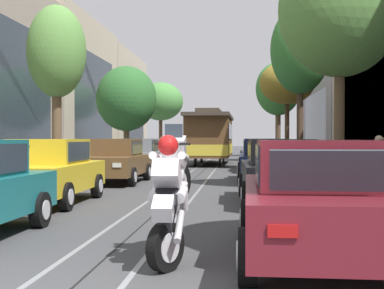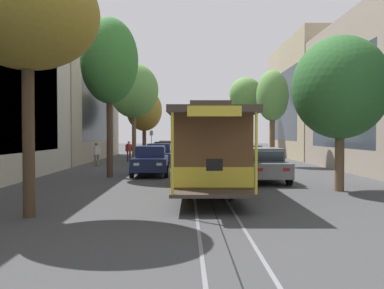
{
  "view_description": "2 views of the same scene",
  "coord_description": "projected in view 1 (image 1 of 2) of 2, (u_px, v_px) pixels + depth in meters",
  "views": [
    {
      "loc": [
        1.79,
        -4.36,
        1.61
      ],
      "look_at": [
        -0.22,
        18.09,
        1.34
      ],
      "focal_mm": 50.21,
      "sensor_mm": 36.0,
      "label": 1
    },
    {
      "loc": [
        0.8,
        43.51,
        2.2
      ],
      "look_at": [
        0.36,
        10.58,
        1.39
      ],
      "focal_mm": 37.68,
      "sensor_mm": 36.0,
      "label": 2
    }
  ],
  "objects": [
    {
      "name": "street_tree_kerb_left_second",
      "position": [
        57.0,
        54.0,
        20.4
      ],
      "size": [
        2.24,
        2.2,
        6.68
      ],
      "color": "brown",
      "rests_on": "ground"
    },
    {
      "name": "pedestrian_on_left_pavement",
      "position": [
        381.0,
        156.0,
        19.74
      ],
      "size": [
        0.55,
        0.42,
        1.66
      ],
      "color": "slate",
      "rests_on": "ground"
    },
    {
      "name": "street_tree_kerb_left_fourth",
      "position": [
        161.0,
        102.0,
        44.77
      ],
      "size": [
        3.76,
        3.43,
        6.26
      ],
      "color": "brown",
      "rests_on": "ground"
    },
    {
      "name": "parked_car_black_second_right",
      "position": [
        280.0,
        171.0,
        13.31
      ],
      "size": [
        2.07,
        4.39,
        1.58
      ],
      "color": "black",
      "rests_on": "ground"
    },
    {
      "name": "pedestrian_on_right_pavement",
      "position": [
        379.0,
        162.0,
        14.51
      ],
      "size": [
        0.55,
        0.42,
        1.68
      ],
      "color": "#4C4233",
      "rests_on": "ground"
    },
    {
      "name": "parked_car_maroon_near_right",
      "position": [
        315.0,
        200.0,
        6.98
      ],
      "size": [
        2.04,
        4.38,
        1.58
      ],
      "color": "maroon",
      "rests_on": "ground"
    },
    {
      "name": "parked_car_grey_fourth_left",
      "position": [
        138.0,
        156.0,
        24.13
      ],
      "size": [
        2.06,
        4.39,
        1.58
      ],
      "color": "slate",
      "rests_on": "ground"
    },
    {
      "name": "cable_car_trolley",
      "position": [
        210.0,
        137.0,
        32.48
      ],
      "size": [
        2.69,
        9.16,
        3.28
      ],
      "color": "brown",
      "rests_on": "ground"
    },
    {
      "name": "street_tree_kerb_right_second",
      "position": [
        340.0,
        10.0,
        16.51
      ],
      "size": [
        3.76,
        3.11,
        7.67
      ],
      "color": "brown",
      "rests_on": "ground"
    },
    {
      "name": "parked_car_navy_fourth_right",
      "position": [
        260.0,
        155.0,
        25.83
      ],
      "size": [
        2.07,
        4.39,
        1.58
      ],
      "color": "#19234C",
      "rests_on": "ground"
    },
    {
      "name": "street_tree_kerb_left_mid",
      "position": [
        126.0,
        99.0,
        32.8
      ],
      "size": [
        3.69,
        3.67,
        6.01
      ],
      "color": "brown",
      "rests_on": "ground"
    },
    {
      "name": "parked_car_grey_fifth_left",
      "position": [
        156.0,
        153.0,
        29.46
      ],
      "size": [
        2.01,
        4.36,
        1.58
      ],
      "color": "slate",
      "rests_on": "ground"
    },
    {
      "name": "ground_plane",
      "position": [
        204.0,
        170.0,
        26.9
      ],
      "size": [
        160.0,
        160.0,
        0.0
      ],
      "primitive_type": "plane",
      "color": "#424244"
    },
    {
      "name": "parked_car_yellow_second_left",
      "position": [
        48.0,
        171.0,
        13.18
      ],
      "size": [
        2.04,
        4.38,
        1.58
      ],
      "color": "gold",
      "rests_on": "ground"
    },
    {
      "name": "street_tree_kerb_right_mid",
      "position": [
        300.0,
        51.0,
        26.65
      ],
      "size": [
        2.95,
        2.83,
        8.2
      ],
      "color": "#4C3826",
      "rests_on": "ground"
    },
    {
      "name": "street_tree_kerb_right_far",
      "position": [
        278.0,
        89.0,
        46.32
      ],
      "size": [
        3.86,
        3.13,
        8.17
      ],
      "color": "brown",
      "rests_on": "ground"
    },
    {
      "name": "street_tree_kerb_right_fourth",
      "position": [
        287.0,
        83.0,
        36.65
      ],
      "size": [
        3.77,
        3.72,
        6.87
      ],
      "color": "#4C3826",
      "rests_on": "ground"
    },
    {
      "name": "parked_car_brown_mid_left",
      "position": [
        116.0,
        161.0,
        19.17
      ],
      "size": [
        2.03,
        4.37,
        1.58
      ],
      "color": "brown",
      "rests_on": "ground"
    },
    {
      "name": "trolley_track_rails",
      "position": [
        208.0,
        166.0,
        30.5
      ],
      "size": [
        1.14,
        64.17,
        0.01
      ],
      "color": "gray",
      "rests_on": "ground"
    },
    {
      "name": "motorcycle_with_rider",
      "position": [
        170.0,
        190.0,
        6.86
      ],
      "size": [
        0.51,
        1.86,
        1.8
      ],
      "color": "black",
      "rests_on": "ground"
    },
    {
      "name": "parked_car_navy_mid_right",
      "position": [
        264.0,
        160.0,
        20.02
      ],
      "size": [
        2.01,
        4.36,
        1.58
      ],
      "color": "#19234C",
      "rests_on": "ground"
    },
    {
      "name": "building_facade_left",
      "position": [
        13.0,
        78.0,
        30.4
      ],
      "size": [
        5.42,
        55.87,
        10.97
      ],
      "color": "tan",
      "rests_on": "ground"
    }
  ]
}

